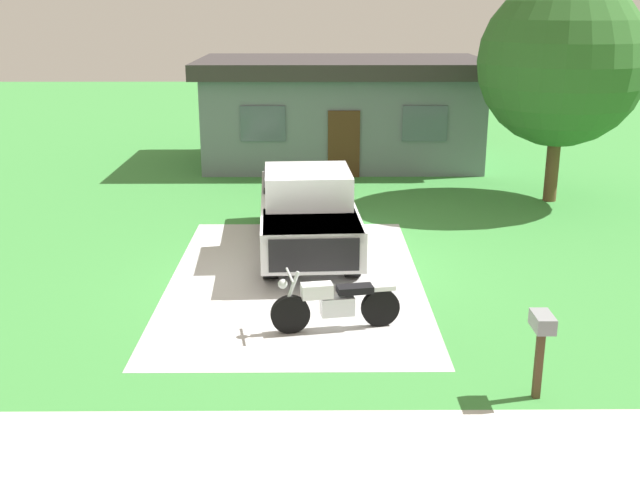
{
  "coord_description": "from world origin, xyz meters",
  "views": [
    {
      "loc": [
        0.38,
        -14.23,
        5.29
      ],
      "look_at": [
        0.49,
        -0.21,
        0.9
      ],
      "focal_mm": 42.63,
      "sensor_mm": 36.0,
      "label": 1
    }
  ],
  "objects_px": {
    "shade_tree": "(562,63)",
    "neighbor_house": "(341,110)",
    "pickup_truck": "(307,208)",
    "mailbox": "(542,333)",
    "motorcycle": "(335,303)"
  },
  "relations": [
    {
      "from": "motorcycle",
      "to": "pickup_truck",
      "type": "bearing_deg",
      "value": 96.6
    },
    {
      "from": "pickup_truck",
      "to": "shade_tree",
      "type": "xyz_separation_m",
      "value": [
        6.75,
        4.32,
        2.81
      ]
    },
    {
      "from": "pickup_truck",
      "to": "neighbor_house",
      "type": "distance_m",
      "value": 9.97
    },
    {
      "from": "shade_tree",
      "to": "pickup_truck",
      "type": "bearing_deg",
      "value": -147.41
    },
    {
      "from": "neighbor_house",
      "to": "pickup_truck",
      "type": "bearing_deg",
      "value": -96.34
    },
    {
      "from": "mailbox",
      "to": "shade_tree",
      "type": "bearing_deg",
      "value": 72.56
    },
    {
      "from": "motorcycle",
      "to": "neighbor_house",
      "type": "relative_size",
      "value": 0.23
    },
    {
      "from": "mailbox",
      "to": "neighbor_house",
      "type": "relative_size",
      "value": 0.13
    },
    {
      "from": "pickup_truck",
      "to": "shade_tree",
      "type": "bearing_deg",
      "value": 32.59
    },
    {
      "from": "shade_tree",
      "to": "neighbor_house",
      "type": "height_order",
      "value": "shade_tree"
    },
    {
      "from": "motorcycle",
      "to": "mailbox",
      "type": "relative_size",
      "value": 1.74
    },
    {
      "from": "pickup_truck",
      "to": "shade_tree",
      "type": "relative_size",
      "value": 0.95
    },
    {
      "from": "motorcycle",
      "to": "mailbox",
      "type": "bearing_deg",
      "value": -40.44
    },
    {
      "from": "motorcycle",
      "to": "pickup_truck",
      "type": "height_order",
      "value": "pickup_truck"
    },
    {
      "from": "neighbor_house",
      "to": "mailbox",
      "type": "bearing_deg",
      "value": -82.56
    }
  ]
}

